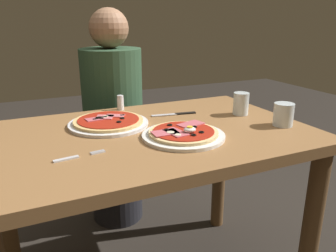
# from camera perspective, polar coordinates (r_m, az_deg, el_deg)

# --- Properties ---
(dining_table) EXTENTS (1.18, 0.76, 0.73)m
(dining_table) POSITION_cam_1_polar(r_m,az_deg,el_deg) (1.27, -3.13, -6.10)
(dining_table) COLOR olive
(dining_table) RESTS_ON ground
(pizza_foreground) EXTENTS (0.29, 0.29, 0.05)m
(pizza_foreground) POSITION_cam_1_polar(r_m,az_deg,el_deg) (1.17, 2.62, -1.36)
(pizza_foreground) COLOR white
(pizza_foreground) RESTS_ON dining_table
(pizza_across_left) EXTENTS (0.31, 0.31, 0.03)m
(pizza_across_left) POSITION_cam_1_polar(r_m,az_deg,el_deg) (1.32, -10.06, 0.62)
(pizza_across_left) COLOR white
(pizza_across_left) RESTS_ON dining_table
(water_glass_near) EXTENTS (0.07, 0.07, 0.09)m
(water_glass_near) POSITION_cam_1_polar(r_m,az_deg,el_deg) (1.47, 12.25, 3.47)
(water_glass_near) COLOR silver
(water_glass_near) RESTS_ON dining_table
(water_glass_far) EXTENTS (0.08, 0.08, 0.09)m
(water_glass_far) POSITION_cam_1_polar(r_m,az_deg,el_deg) (1.36, 18.98, 1.62)
(water_glass_far) COLOR silver
(water_glass_far) RESTS_ON dining_table
(fork) EXTENTS (0.16, 0.04, 0.00)m
(fork) POSITION_cam_1_polar(r_m,az_deg,el_deg) (1.04, -15.40, -5.08)
(fork) COLOR silver
(fork) RESTS_ON dining_table
(knife) EXTENTS (0.20, 0.05, 0.01)m
(knife) POSITION_cam_1_polar(r_m,az_deg,el_deg) (1.44, 1.53, 2.07)
(knife) COLOR silver
(knife) RESTS_ON dining_table
(salt_shaker) EXTENTS (0.03, 0.03, 0.07)m
(salt_shaker) POSITION_cam_1_polar(r_m,az_deg,el_deg) (1.52, -8.08, 3.92)
(salt_shaker) COLOR white
(salt_shaker) RESTS_ON dining_table
(diner_person) EXTENTS (0.32, 0.32, 1.18)m
(diner_person) POSITION_cam_1_polar(r_m,az_deg,el_deg) (1.87, -9.16, -0.04)
(diner_person) COLOR black
(diner_person) RESTS_ON ground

